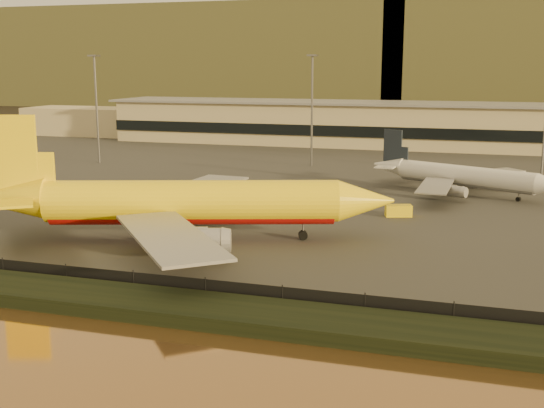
{
  "coord_description": "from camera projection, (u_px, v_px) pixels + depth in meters",
  "views": [
    {
      "loc": [
        27.4,
        -73.05,
        23.32
      ],
      "look_at": [
        1.28,
        12.0,
        5.1
      ],
      "focal_mm": 45.0,
      "sensor_mm": 36.0,
      "label": 1
    }
  ],
  "objects": [
    {
      "name": "perimeter_fence",
      "position": [
        187.0,
        288.0,
        68.54
      ],
      "size": [
        300.0,
        0.05,
        2.2
      ],
      "primitive_type": "cube",
      "color": "black",
      "rests_on": "tarmac"
    },
    {
      "name": "dhl_cargo_jet",
      "position": [
        185.0,
        203.0,
        90.67
      ],
      "size": [
        55.0,
        52.46,
        16.78
      ],
      "rotation": [
        0.0,
        0.0,
        0.31
      ],
      "color": "yellow",
      "rests_on": "tarmac"
    },
    {
      "name": "ground",
      "position": [
        232.0,
        265.0,
        80.97
      ],
      "size": [
        900.0,
        900.0,
        0.0
      ],
      "primitive_type": "plane",
      "color": "black",
      "rests_on": "ground"
    },
    {
      "name": "distant_hills",
      "position": [
        400.0,
        51.0,
        399.06
      ],
      "size": [
        470.0,
        160.0,
        70.0
      ],
      "color": "brown",
      "rests_on": "ground"
    },
    {
      "name": "terminal_building",
      "position": [
        333.0,
        124.0,
        201.48
      ],
      "size": [
        202.0,
        25.0,
        12.6
      ],
      "color": "#C5B189",
      "rests_on": "tarmac"
    },
    {
      "name": "embankment",
      "position": [
        170.0,
        307.0,
        64.91
      ],
      "size": [
        320.0,
        7.0,
        1.4
      ],
      "primitive_type": "cube",
      "color": "black",
      "rests_on": "ground"
    },
    {
      "name": "gse_vehicle_white",
      "position": [
        259.0,
        199.0,
        114.7
      ],
      "size": [
        4.28,
        2.42,
        1.82
      ],
      "primitive_type": "cube",
      "rotation": [
        0.0,
        0.0,
        0.15
      ],
      "color": "silver",
      "rests_on": "tarmac"
    },
    {
      "name": "white_narrowbody_jet",
      "position": [
        462.0,
        176.0,
        123.71
      ],
      "size": [
        35.58,
        33.64,
        10.8
      ],
      "rotation": [
        0.0,
        0.0,
        -0.42
      ],
      "color": "silver",
      "rests_on": "tarmac"
    },
    {
      "name": "tarmac",
      "position": [
        365.0,
        160.0,
        169.92
      ],
      "size": [
        320.0,
        220.0,
        0.2
      ],
      "primitive_type": "cube",
      "color": "#2D2D2D",
      "rests_on": "ground"
    },
    {
      "name": "gse_vehicle_yellow",
      "position": [
        398.0,
        211.0,
        105.67
      ],
      "size": [
        4.38,
        2.95,
        1.81
      ],
      "primitive_type": "cube",
      "rotation": [
        0.0,
        0.0,
        0.31
      ],
      "color": "yellow",
      "rests_on": "tarmac"
    },
    {
      "name": "apron_light_masts",
      "position": [
        421.0,
        102.0,
        143.75
      ],
      "size": [
        152.2,
        12.2,
        25.4
      ],
      "color": "slate",
      "rests_on": "tarmac"
    }
  ]
}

